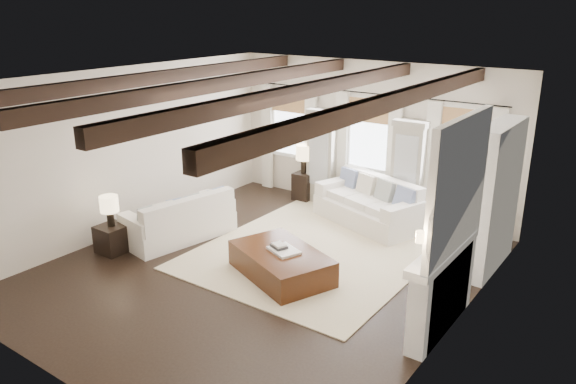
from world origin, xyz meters
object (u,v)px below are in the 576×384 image
Objects in this scene: side_table_back at (304,186)px; ottoman at (281,264)px; side_table_front at (113,239)px; sofa_back at (369,206)px; sofa_left at (181,221)px.

ottoman is at bearing -61.48° from side_table_back.
sofa_back is at bearing 51.58° from side_table_front.
ottoman is at bearing -3.37° from sofa_left.
sofa_left reaches higher than side_table_back.
sofa_left reaches higher than side_table_front.
sofa_back reaches higher than side_table_front.
sofa_left is 3.33m from side_table_back.
sofa_back is 1.10× the size of sofa_left.
ottoman is (-0.07, -2.96, -0.16)m from sofa_back.
sofa_back is 1.42× the size of ottoman.
side_table_front is 0.79× the size of side_table_back.
side_table_front reaches higher than ottoman.
side_table_front is at bearing -105.32° from side_table_back.
sofa_back is 1.98m from side_table_back.
sofa_left is 1.28× the size of ottoman.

